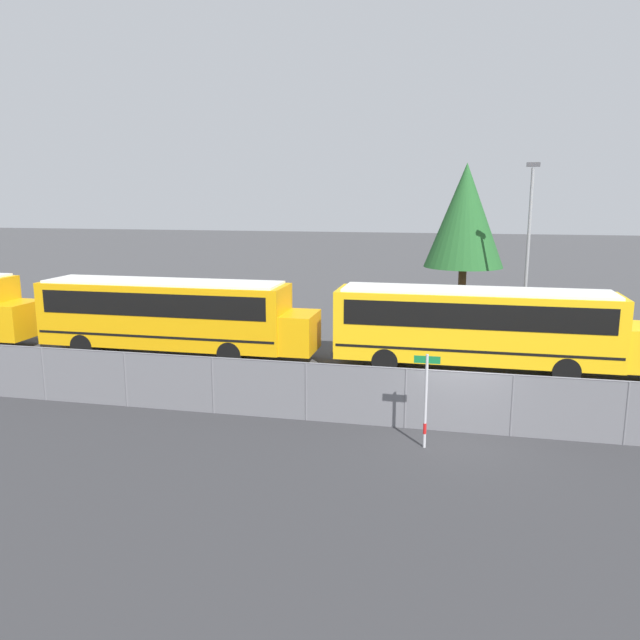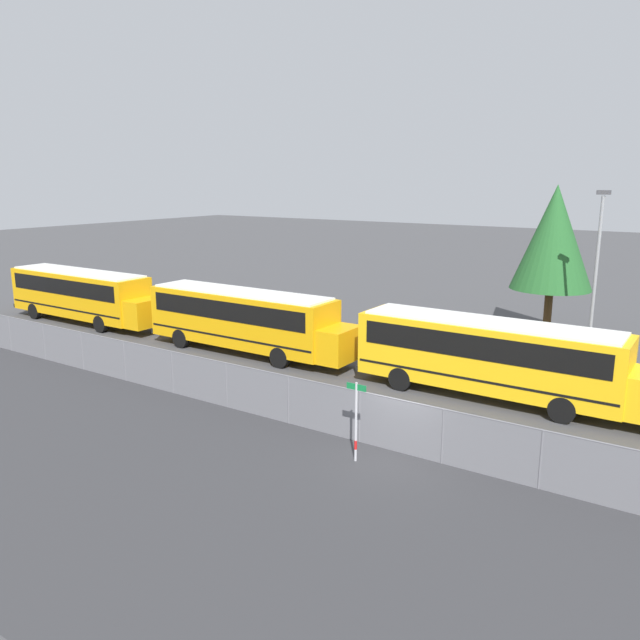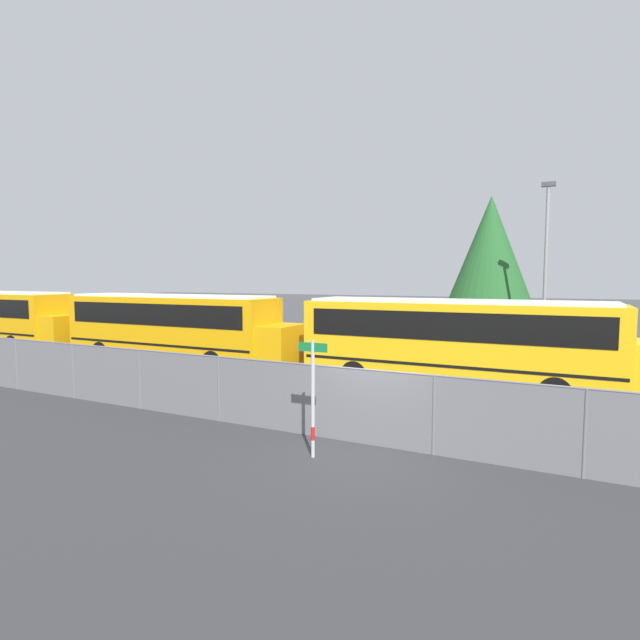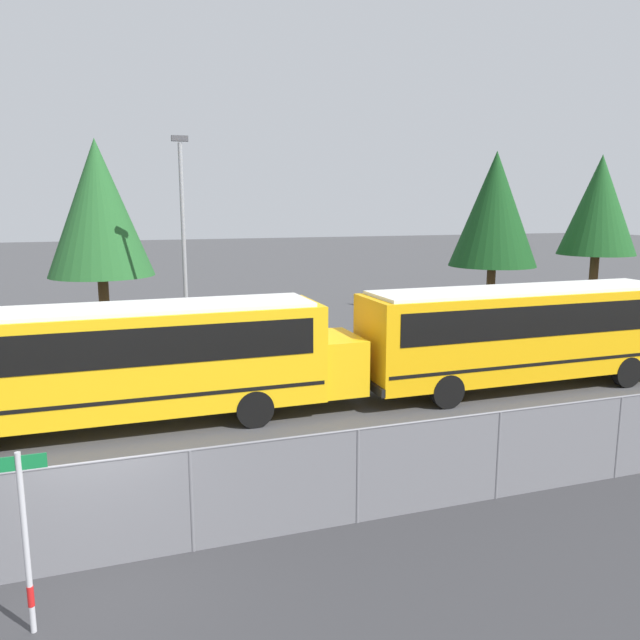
# 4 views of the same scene
# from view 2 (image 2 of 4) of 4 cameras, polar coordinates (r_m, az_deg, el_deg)

# --- Properties ---
(ground_plane) EXTENTS (200.00, 200.00, 0.00)m
(ground_plane) POSITION_cam_2_polar(r_m,az_deg,el_deg) (21.21, 7.20, -11.89)
(ground_plane) COLOR #424244
(road_strip) EXTENTS (109.30, 12.00, 0.01)m
(road_strip) POSITION_cam_2_polar(r_m,az_deg,el_deg) (16.66, -2.60, -19.18)
(road_strip) COLOR #333335
(road_strip) RESTS_ON ground_plane
(fence) EXTENTS (75.37, 0.07, 1.85)m
(fence) POSITION_cam_2_polar(r_m,az_deg,el_deg) (20.84, 7.27, -9.54)
(fence) COLOR #9EA0A5
(fence) RESTS_ON ground_plane
(school_bus_0) EXTENTS (12.06, 2.45, 3.25)m
(school_bus_0) POSITION_cam_2_polar(r_m,az_deg,el_deg) (41.52, -20.94, 2.39)
(school_bus_0) COLOR orange
(school_bus_0) RESTS_ON ground_plane
(school_bus_1) EXTENTS (12.06, 2.45, 3.25)m
(school_bus_1) POSITION_cam_2_polar(r_m,az_deg,el_deg) (32.12, -6.91, 0.31)
(school_bus_1) COLOR orange
(school_bus_1) RESTS_ON ground_plane
(school_bus_2) EXTENTS (12.06, 2.45, 3.25)m
(school_bus_2) POSITION_cam_2_polar(r_m,az_deg,el_deg) (26.15, 15.53, -2.97)
(school_bus_2) COLOR yellow
(school_bus_2) RESTS_ON ground_plane
(street_sign) EXTENTS (0.70, 0.09, 2.64)m
(street_sign) POSITION_cam_2_polar(r_m,az_deg,el_deg) (19.93, 3.31, -9.07)
(street_sign) COLOR #B7B7BC
(street_sign) RESTS_ON ground_plane
(light_pole) EXTENTS (0.60, 0.24, 8.32)m
(light_pole) POSITION_cam_2_polar(r_m,az_deg,el_deg) (32.10, 23.91, 4.03)
(light_pole) COLOR gray
(light_pole) RESTS_ON ground_plane
(tree_1) EXTENTS (4.38, 4.38, 8.55)m
(tree_1) POSITION_cam_2_polar(r_m,az_deg,el_deg) (36.59, 20.59, 7.05)
(tree_1) COLOR #51381E
(tree_1) RESTS_ON ground_plane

